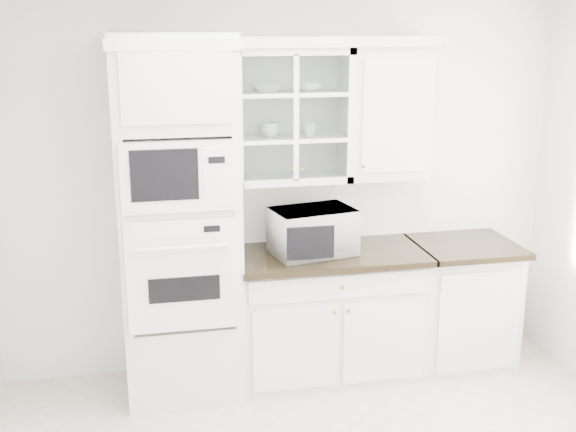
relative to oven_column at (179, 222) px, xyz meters
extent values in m
cube|color=white|center=(0.75, 0.32, 0.15)|extent=(4.00, 0.02, 2.70)
cube|color=silver|center=(0.00, 0.01, 0.00)|extent=(0.76, 0.65, 2.40)
cube|color=white|center=(0.00, -0.33, -0.26)|extent=(0.70, 0.03, 0.72)
cube|color=black|center=(0.00, -0.35, -0.34)|extent=(0.44, 0.01, 0.16)
cube|color=white|center=(0.00, -0.33, 0.37)|extent=(0.70, 0.03, 0.43)
cube|color=black|center=(-0.09, -0.35, 0.39)|extent=(0.40, 0.01, 0.31)
cube|color=silver|center=(1.03, 0.03, -0.76)|extent=(1.30, 0.60, 0.88)
cube|color=#302512|center=(1.03, 0.00, -0.30)|extent=(1.32, 0.67, 0.04)
cube|color=silver|center=(2.03, 0.03, -0.76)|extent=(0.70, 0.60, 0.88)
cube|color=#302512|center=(2.03, 0.00, -0.30)|extent=(0.72, 0.67, 0.04)
cube|color=silver|center=(0.78, 0.17, 0.65)|extent=(0.80, 0.33, 0.90)
cube|color=silver|center=(0.78, 0.17, 0.50)|extent=(0.74, 0.29, 0.02)
cube|color=silver|center=(0.78, 0.17, 0.80)|extent=(0.74, 0.29, 0.02)
cube|color=silver|center=(1.46, 0.17, 0.65)|extent=(0.55, 0.33, 0.90)
cube|color=silver|center=(0.68, 0.14, 1.14)|extent=(2.14, 0.38, 0.07)
imported|color=white|center=(0.90, 0.02, -0.12)|extent=(0.62, 0.55, 0.32)
imported|color=white|center=(0.63, 0.16, 0.83)|extent=(0.24, 0.24, 0.05)
imported|color=white|center=(0.91, 0.16, 0.84)|extent=(0.22, 0.22, 0.05)
imported|color=white|center=(0.64, 0.17, 0.56)|extent=(0.13, 0.13, 0.10)
imported|color=white|center=(0.91, 0.16, 0.56)|extent=(0.11, 0.11, 0.09)
camera|label=1|loc=(-0.22, -4.57, 1.28)|focal=45.00mm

